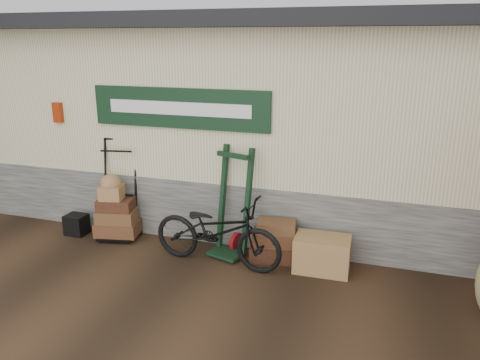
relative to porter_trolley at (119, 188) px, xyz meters
name	(u,v)px	position (x,y,z in m)	size (l,w,h in m)	color
ground	(174,271)	(1.27, -0.85, -0.74)	(80.00, 80.00, 0.00)	black
station_building	(239,115)	(1.27, 1.89, 0.87)	(14.40, 4.10, 3.20)	#4C4C47
porter_trolley	(119,188)	(0.00, 0.00, 0.00)	(0.74, 0.56, 1.49)	black
green_barrow	(233,202)	(1.82, -0.10, 0.00)	(0.54, 0.46, 1.49)	black
suitcase_stack	(274,240)	(2.41, -0.10, -0.47)	(0.63, 0.40, 0.56)	#371811
wicker_hamper	(322,254)	(3.07, -0.22, -0.52)	(0.70, 0.45, 0.45)	olive
black_trunk	(77,224)	(-0.66, -0.20, -0.59)	(0.31, 0.26, 0.31)	black
bicycle	(217,227)	(1.73, -0.47, -0.22)	(1.79, 0.62, 1.04)	black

